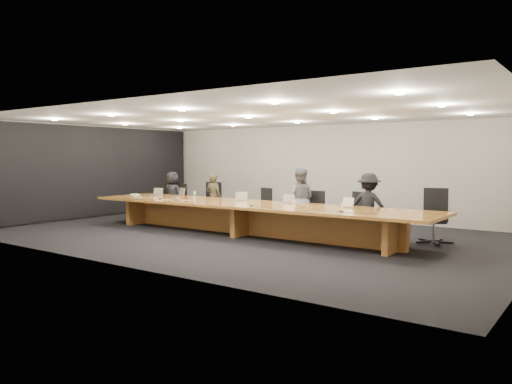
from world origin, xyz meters
The scene contains 29 objects.
ground centered at (0.00, 0.00, 0.00)m, with size 12.00×12.00×0.00m, color black.
back_wall centered at (0.00, 4.00, 1.40)m, with size 12.00×0.02×2.80m, color #B2ADA2.
left_wall_panel centered at (-5.94, 0.00, 1.37)m, with size 0.08×7.84×2.74m, color black.
conference_table centered at (0.00, 0.00, 0.52)m, with size 9.00×1.80×0.75m.
chair_far_left centered at (-3.65, 1.29, 0.53)m, with size 0.54×0.54×1.05m, color black, non-canonical shape.
chair_left centered at (-2.36, 1.33, 0.57)m, with size 0.58×0.58×1.15m, color black, non-canonical shape.
chair_mid_left centered at (-0.58, 1.29, 0.52)m, with size 0.53×0.53×1.05m, color black, non-canonical shape.
chair_mid_right centered at (1.00, 1.28, 0.52)m, with size 0.52×0.52×1.03m, color black, non-canonical shape.
chair_right centered at (2.07, 1.33, 0.52)m, with size 0.53×0.53×1.05m, color black, non-canonical shape.
chair_far_right centered at (3.94, 1.30, 0.60)m, with size 0.61×0.61×1.21m, color black, non-canonical shape.
person_a centered at (-3.76, 1.22, 0.70)m, with size 0.68×0.45×1.40m, color black.
person_b centered at (-2.16, 1.25, 0.69)m, with size 0.50×0.33×1.38m, color #342C1C.
person_c centered at (0.66, 1.24, 0.79)m, with size 0.77×0.60×1.58m, color #5A5A5D.
person_d centered at (2.49, 1.23, 0.74)m, with size 0.96×0.55×1.48m, color black.
laptop_a centered at (-3.47, 0.30, 0.87)m, with size 0.29×0.21×0.23m, color tan, non-canonical shape.
laptop_b centered at (-2.64, 0.31, 0.88)m, with size 0.34×0.25×0.27m, color tan, non-canonical shape.
laptop_c centered at (-0.50, 0.31, 0.87)m, with size 0.30×0.22×0.24m, color beige, non-canonical shape.
laptop_d centered at (0.79, 0.43, 0.86)m, with size 0.29×0.21×0.23m, color #BAAD8E, non-canonical shape.
laptop_e centered at (2.32, 0.36, 0.86)m, with size 0.29×0.21×0.23m, color beige, non-canonical shape.
water_bottle centered at (-1.90, 0.18, 0.85)m, with size 0.06×0.06×0.19m, color #B2C3BD.
amber_mug centered at (-2.15, 0.00, 0.81)m, with size 0.09×0.09×0.11m, color brown.
paper_cup_near centered at (1.01, 0.41, 0.80)m, with size 0.08×0.08×0.10m, color silver.
paper_cup_far centered at (2.32, 0.24, 0.80)m, with size 0.08×0.08×0.09m, color white.
notepad centered at (-4.17, 0.12, 0.76)m, with size 0.23×0.18×0.01m, color white.
lime_gadget centered at (-4.18, 0.13, 0.78)m, with size 0.18×0.10×0.03m, color #6EC835.
av_box centered at (-3.43, -0.43, 0.76)m, with size 0.18×0.14×0.03m, color #A0A0A4.
mic_left centered at (-2.61, -0.37, 0.76)m, with size 0.11×0.11×0.03m, color black.
mic_center centered at (0.46, -0.52, 0.76)m, with size 0.11×0.11×0.03m, color black.
mic_right centered at (2.61, -0.42, 0.76)m, with size 0.11×0.11×0.03m, color black.
Camera 1 is at (7.01, -9.42, 1.84)m, focal length 35.00 mm.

